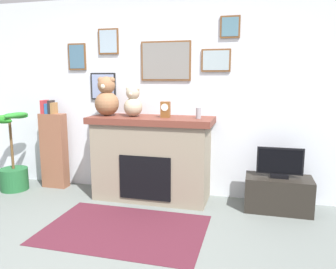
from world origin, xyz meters
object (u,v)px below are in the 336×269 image
(bookshelf, at_px, (54,148))
(candle_jar, at_px, (199,113))
(mantel_clock, at_px, (165,110))
(potted_plant, at_px, (13,166))
(tv_stand, at_px, (278,194))
(fireplace, at_px, (152,158))
(teddy_bear_brown, at_px, (107,98))
(television, at_px, (280,163))
(teddy_bear_cream, at_px, (133,103))

(bookshelf, bearing_deg, candle_jar, -2.78)
(mantel_clock, bearing_deg, potted_plant, -175.70)
(bookshelf, distance_m, tv_stand, 3.07)
(potted_plant, distance_m, tv_stand, 3.54)
(fireplace, bearing_deg, tv_stand, -0.61)
(potted_plant, height_order, teddy_bear_brown, teddy_bear_brown)
(potted_plant, xyz_separation_m, mantel_clock, (2.16, 0.16, 0.82))
(bookshelf, height_order, mantel_clock, mantel_clock)
(television, bearing_deg, fireplace, 179.34)
(fireplace, distance_m, potted_plant, 1.99)
(teddy_bear_cream, bearing_deg, mantel_clock, -0.09)
(mantel_clock, xyz_separation_m, teddy_bear_cream, (-0.42, 0.00, 0.07))
(candle_jar, distance_m, mantel_clock, 0.41)
(television, relative_size, teddy_bear_cream, 1.37)
(tv_stand, height_order, television, television)
(bookshelf, xyz_separation_m, potted_plant, (-0.49, -0.26, -0.22))
(fireplace, relative_size, mantel_clock, 7.96)
(candle_jar, bearing_deg, potted_plant, -176.36)
(television, height_order, teddy_bear_brown, teddy_bear_brown)
(tv_stand, relative_size, candle_jar, 5.83)
(fireplace, bearing_deg, bookshelf, 176.78)
(bookshelf, relative_size, teddy_bear_brown, 2.48)
(bookshelf, distance_m, candle_jar, 2.16)
(mantel_clock, bearing_deg, fireplace, 174.29)
(fireplace, xyz_separation_m, bookshelf, (-1.48, 0.08, 0.03))
(bookshelf, bearing_deg, television, -1.90)
(fireplace, height_order, bookshelf, bookshelf)
(fireplace, distance_m, tv_stand, 1.60)
(potted_plant, distance_m, teddy_bear_brown, 1.68)
(bookshelf, relative_size, television, 2.39)
(fireplace, xyz_separation_m, television, (1.57, -0.02, 0.03))
(bookshelf, bearing_deg, potted_plant, -151.49)
(fireplace, height_order, tv_stand, fireplace)
(candle_jar, height_order, teddy_bear_brown, teddy_bear_brown)
(potted_plant, distance_m, teddy_bear_cream, 1.96)
(mantel_clock, distance_m, teddy_bear_cream, 0.43)
(potted_plant, xyz_separation_m, tv_stand, (3.54, 0.16, -0.14))
(fireplace, height_order, teddy_bear_cream, teddy_bear_cream)
(candle_jar, distance_m, teddy_bear_brown, 1.21)
(potted_plant, xyz_separation_m, television, (3.54, 0.16, 0.23))
(tv_stand, height_order, candle_jar, candle_jar)
(bookshelf, distance_m, television, 3.05)
(television, height_order, teddy_bear_cream, teddy_bear_cream)
(tv_stand, xyz_separation_m, teddy_bear_cream, (-1.80, -0.00, 1.04))
(fireplace, relative_size, tv_stand, 2.06)
(bookshelf, height_order, teddy_bear_cream, teddy_bear_cream)
(bookshelf, xyz_separation_m, candle_jar, (2.08, -0.10, 0.57))
(potted_plant, distance_m, candle_jar, 2.70)
(tv_stand, bearing_deg, mantel_clock, -179.91)
(bookshelf, xyz_separation_m, teddy_bear_cream, (1.25, -0.10, 0.67))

